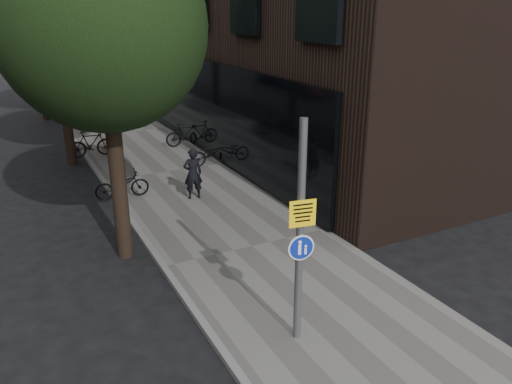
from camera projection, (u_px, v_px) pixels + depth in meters
ground at (319, 324)px, 9.51m from camera, size 120.00×120.00×0.00m
sidewalk at (168, 173)px, 17.91m from camera, size 4.50×60.00×0.12m
curb_edge at (104, 182)px, 16.94m from camera, size 0.15×60.00×0.13m
street_tree_near at (105, 36)px, 10.49m from camera, size 4.40×4.40×7.50m
street_tree_mid at (55, 23)px, 17.56m from camera, size 5.00×5.00×7.80m
street_tree_far at (33, 18)px, 25.04m from camera, size 5.00×5.00×7.80m
signpost at (300, 235)px, 8.27m from camera, size 0.46×0.13×3.98m
pedestrian at (193, 174)px, 15.15m from camera, size 0.62×0.44×1.58m
parked_bike_facade_near at (212, 153)px, 18.55m from camera, size 1.68×0.67×0.87m
parked_bike_facade_far at (185, 135)px, 20.94m from camera, size 1.70×0.70×0.99m
parked_bike_curb_near at (122, 185)px, 15.30m from camera, size 1.66×0.66×0.86m
parked_bike_curb_far at (91, 144)px, 19.48m from camera, size 1.74×0.57×1.03m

